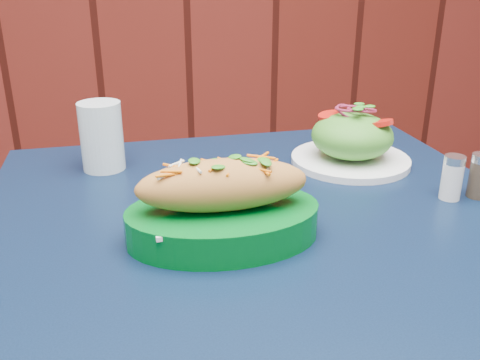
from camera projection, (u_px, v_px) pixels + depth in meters
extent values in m
cube|color=black|center=(266.00, 230.00, 0.76)|extent=(0.86, 0.86, 0.03)
cylinder|color=black|center=(70.00, 333.00, 1.13)|extent=(0.04, 0.04, 0.72)
cylinder|color=black|center=(360.00, 293.00, 1.26)|extent=(0.04, 0.04, 0.72)
cylinder|color=silver|center=(450.00, 352.00, 1.24)|extent=(0.03, 0.03, 0.49)
cube|color=white|center=(223.00, 210.00, 0.69)|extent=(0.20, 0.13, 0.01)
ellipsoid|color=#C17E3D|center=(223.00, 185.00, 0.67)|extent=(0.22, 0.09, 0.07)
cylinder|color=white|center=(350.00, 160.00, 0.96)|extent=(0.21, 0.21, 0.01)
ellipsoid|color=#4C992D|center=(352.00, 136.00, 0.94)|extent=(0.14, 0.14, 0.08)
cylinder|color=red|center=(381.00, 120.00, 0.91)|extent=(0.04, 0.04, 0.01)
cylinder|color=red|center=(330.00, 113.00, 0.95)|extent=(0.04, 0.04, 0.01)
cylinder|color=red|center=(345.00, 110.00, 0.97)|extent=(0.04, 0.04, 0.01)
torus|color=maroon|center=(354.00, 111.00, 0.93)|extent=(0.05, 0.05, 0.00)
torus|color=maroon|center=(354.00, 109.00, 0.92)|extent=(0.05, 0.05, 0.00)
torus|color=maroon|center=(355.00, 107.00, 0.92)|extent=(0.05, 0.05, 0.00)
cylinder|color=silver|center=(102.00, 136.00, 0.92)|extent=(0.07, 0.07, 0.12)
cylinder|color=white|center=(452.00, 181.00, 0.81)|extent=(0.03, 0.03, 0.06)
cylinder|color=silver|center=(455.00, 160.00, 0.80)|extent=(0.03, 0.03, 0.01)
cylinder|color=#3F3326|center=(479.00, 180.00, 0.81)|extent=(0.03, 0.03, 0.06)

